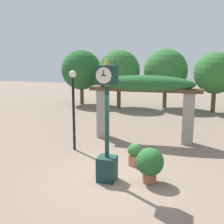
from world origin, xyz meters
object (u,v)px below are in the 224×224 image
(pedestal_clock, at_px, (107,127))
(potted_plant_near_right, at_px, (134,154))
(potted_plant_near_left, at_px, (150,163))
(lamp_post, at_px, (73,99))

(pedestal_clock, relative_size, potted_plant_near_right, 4.82)
(pedestal_clock, distance_m, potted_plant_near_right, 1.92)
(potted_plant_near_left, height_order, lamp_post, lamp_post)
(potted_plant_near_left, distance_m, lamp_post, 4.14)
(potted_plant_near_left, bearing_deg, pedestal_clock, -169.77)
(pedestal_clock, distance_m, lamp_post, 3.13)
(potted_plant_near_right, xyz_separation_m, lamp_post, (-2.57, 0.92, 1.62))
(potted_plant_near_left, xyz_separation_m, potted_plant_near_right, (-0.70, 1.18, -0.20))
(potted_plant_near_left, bearing_deg, lamp_post, 147.28)
(pedestal_clock, bearing_deg, potted_plant_near_right, 70.20)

